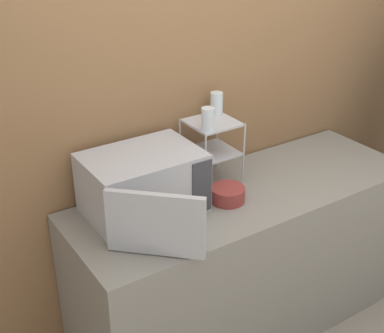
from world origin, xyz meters
The scene contains 7 objects.
wall_back centered at (0.00, 0.73, 1.30)m, with size 8.00×0.06×2.60m.
counter centered at (0.00, 0.35, 0.47)m, with size 1.97×0.69×0.93m.
microwave centered at (-0.57, 0.45, 1.09)m, with size 0.58×0.71×0.31m.
dish_rack centered at (-0.10, 0.54, 1.19)m, with size 0.26×0.25×0.35m.
glass_front_left centered at (-0.18, 0.46, 1.34)m, with size 0.07×0.07×0.12m.
glass_back_right centered at (-0.01, 0.63, 1.34)m, with size 0.07×0.07×0.12m.
bowl centered at (-0.16, 0.31, 0.97)m, with size 0.18×0.18×0.08m.
Camera 1 is at (-1.62, -1.58, 2.34)m, focal length 50.00 mm.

